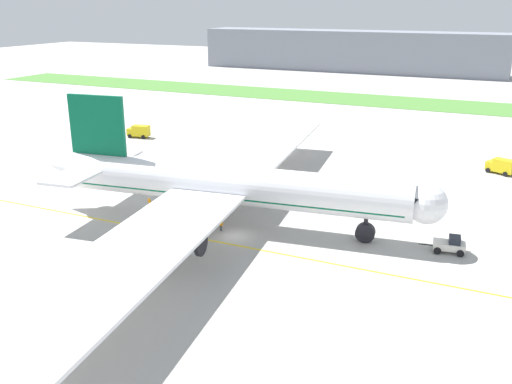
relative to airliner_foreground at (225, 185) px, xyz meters
The scene contains 12 objects.
ground_plane 7.43m from the airliner_foreground, 45.98° to the right, with size 600.00×600.00×0.00m, color #ADAAA5.
apron_taxi_line 8.88m from the airliner_foreground, 62.29° to the right, with size 280.00×0.36×0.01m, color yellow.
grass_median_strip 115.59m from the airliner_foreground, 88.49° to the left, with size 320.00×24.00×0.10m, color #4C8438.
airliner_foreground is the anchor object (origin of this frame).
pushback_tug 30.88m from the airliner_foreground, ahead, with size 5.84×3.05×2.20m.
ground_crew_wingwalker_port 14.94m from the airliner_foreground, behind, with size 0.57×0.41×1.73m.
ground_crew_marshaller_front 20.70m from the airliner_foreground, 105.87° to the right, with size 0.49×0.46×1.64m.
ground_crew_wingwalker_starboard 5.52m from the airliner_foreground, 79.93° to the right, with size 0.56×0.35×1.63m.
service_truck_baggage_loader 59.78m from the airliner_foreground, 137.56° to the left, with size 5.50×3.16×2.91m.
service_truck_fuel_bowser 56.02m from the airliner_foreground, 51.62° to the left, with size 5.40×3.96×2.85m.
service_truck_catering_van 54.85m from the airliner_foreground, 150.51° to the left, with size 5.74×2.92×2.77m.
terminal_building 196.47m from the airliner_foreground, 100.70° to the left, with size 137.81×20.00×18.00m, color gray.
Camera 1 is at (32.10, -63.19, 30.32)m, focal length 39.53 mm.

